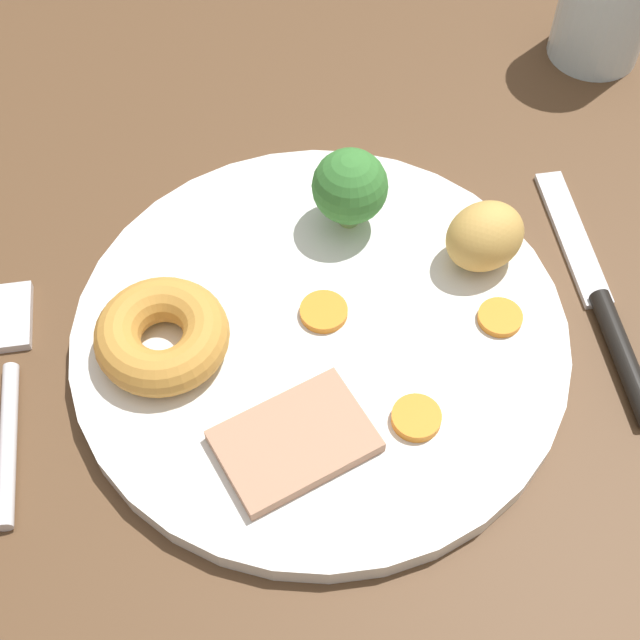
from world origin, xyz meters
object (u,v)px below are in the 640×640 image
Objects in this scene: dinner_plate at (320,337)px; carrot_coin_front at (500,317)px; carrot_coin_back at (416,418)px; carrot_coin_side at (324,312)px; broccoli_floret at (350,187)px; fork at (11,388)px; knife at (603,310)px; roast_potato_left at (482,230)px; meat_slice_main at (295,441)px; yorkshire_pudding at (162,336)px.

carrot_coin_front is at bearing -9.09° from dinner_plate.
carrot_coin_side is (-3.14, 7.67, -0.05)cm from carrot_coin_back.
broccoli_floret reaches higher than fork.
broccoli_floret reaches higher than carrot_coin_side.
broccoli_floret is 16.27cm from knife.
roast_potato_left is 0.88× the size of broccoli_floret.
meat_slice_main is 3.07× the size of carrot_coin_front.
carrot_coin_front is 0.13× the size of knife.
roast_potato_left is (13.14, 9.86, 1.66)cm from meat_slice_main.
carrot_coin_side reaches higher than fork.
fork is at bearing 89.95° from knife.
yorkshire_pudding reaches higher than fork.
meat_slice_main reaches higher than dinner_plate.
roast_potato_left is at bearing 7.60° from yorkshire_pudding.
dinner_plate is 16.51cm from knife.
knife is (15.97, -2.72, -1.19)cm from carrot_coin_side.
broccoli_floret is at bearing 65.50° from meat_slice_main.
carrot_coin_back is at bearing -141.52° from carrot_coin_front.
yorkshire_pudding is (-5.70, 7.35, 0.87)cm from meat_slice_main.
carrot_coin_back is (-6.37, -5.07, 0.07)cm from carrot_coin_front.
meat_slice_main reaches higher than carrot_coin_front.
meat_slice_main reaches higher than knife.
knife is (24.97, -2.47, -2.21)cm from yorkshire_pudding.
carrot_coin_front is at bearing 21.28° from meat_slice_main.
fork is (-17.19, 0.79, -0.31)cm from dinner_plate.
carrot_coin_back is at bearing -105.41° from fork.
carrot_coin_side is 16.24cm from knife.
carrot_coin_side is at bearing 66.45° from meat_slice_main.
knife is (12.93, -9.05, -3.95)cm from broccoli_floret.
carrot_coin_back is at bearing -61.68° from dinner_plate.
dinner_plate is at bearing 170.91° from carrot_coin_front.
meat_slice_main is 6.45cm from carrot_coin_back.
dinner_plate is 1.45cm from carrot_coin_side.
dinner_plate is at bearing -162.33° from roast_potato_left.
carrot_coin_front is 0.16× the size of fork.
roast_potato_left is 0.25× the size of knife.
yorkshire_pudding is 1.39× the size of broccoli_floret.
meat_slice_main is 16.51cm from roast_potato_left.
fork is at bearing 179.80° from yorkshire_pudding.
yorkshire_pudding is at bearing 172.76° from carrot_coin_front.
knife is at bearing -34.99° from broccoli_floret.
carrot_coin_side is at bearing 164.71° from carrot_coin_front.
carrot_coin_front reaches higher than fork.
dinner_plate is 8.81cm from yorkshire_pudding.
meat_slice_main is 8.29cm from carrot_coin_side.
yorkshire_pudding is at bearing -151.34° from broccoli_floret.
carrot_coin_side is (-9.83, -2.27, -1.82)cm from roast_potato_left.
dinner_plate is at bearing 88.25° from knife.
broccoli_floret is at bearing -68.10° from fork.
yorkshire_pudding is 0.48× the size of fork.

